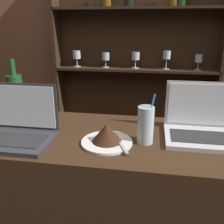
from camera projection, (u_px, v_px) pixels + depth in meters
back_wall at (143, 35)px, 2.14m from camera, size 7.00×0.06×2.70m
back_shelf at (136, 74)px, 2.19m from camera, size 1.40×0.18×1.95m
laptop_near at (15, 128)px, 1.04m from camera, size 0.33×0.22×0.22m
laptop_far at (203, 126)px, 1.06m from camera, size 0.32×0.23×0.22m
cake_plate at (107, 135)px, 1.00m from camera, size 0.21×0.21×0.08m
water_glass at (146, 125)px, 1.00m from camera, size 0.07×0.07×0.21m
wine_bottle_green at (16, 94)px, 1.30m from camera, size 0.08×0.08×0.29m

